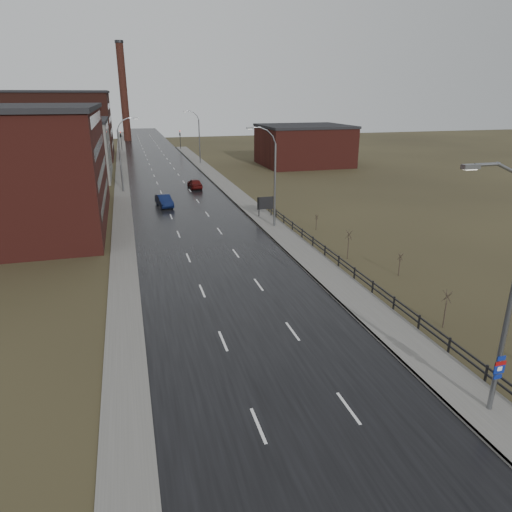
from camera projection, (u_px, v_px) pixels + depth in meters
ground at (341, 482)px, 18.13m from camera, size 320.00×320.00×0.00m
road at (176, 191)px, 72.58m from camera, size 14.00×300.00×0.06m
sidewalk_right at (275, 229)px, 52.06m from camera, size 3.20×180.00×0.18m
curb_right at (263, 230)px, 51.67m from camera, size 0.16×180.00×0.18m
sidewalk_left at (122, 194)px, 70.48m from camera, size 2.40×260.00×0.12m
warehouse_mid at (63, 149)px, 82.58m from camera, size 16.32×20.40×10.50m
warehouse_far at (53, 125)px, 107.70m from camera, size 26.52×24.48×15.50m
building_right at (304, 145)px, 98.86m from camera, size 18.36×16.32×8.50m
smokestack at (124, 92)px, 147.56m from camera, size 2.70×2.70×30.70m
streetlight_main at (506, 299)px, 20.08m from camera, size 3.91×0.29×12.11m
streetlight_right_mid at (272, 177)px, 51.02m from camera, size 3.36×0.28×11.35m
streetlight_left at (122, 155)px, 70.49m from camera, size 3.36×0.28×11.35m
streetlight_right_far at (198, 137)px, 100.03m from camera, size 3.36×0.28×11.35m
guardrail at (359, 275)px, 37.14m from camera, size 0.10×53.05×1.10m
shrub_c at (446, 308)px, 29.73m from camera, size 0.62×0.65×2.63m
shrub_d at (400, 264)px, 38.50m from camera, size 0.48×0.51×2.01m
shrub_e at (348, 244)px, 42.33m from camera, size 0.66×0.69×2.79m
shrub_f at (316, 222)px, 51.77m from camera, size 0.43×0.45×1.76m
billboard at (265, 204)px, 56.80m from camera, size 2.10×0.17×2.62m
traffic_light_left at (121, 134)px, 123.46m from camera, size 0.58×2.73×5.30m
traffic_light_right at (180, 133)px, 127.54m from camera, size 0.58×2.73×5.30m
car_near at (164, 201)px, 62.47m from camera, size 2.30×4.99×1.59m
car_far at (195, 184)px, 74.70m from camera, size 2.14×4.77×1.59m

